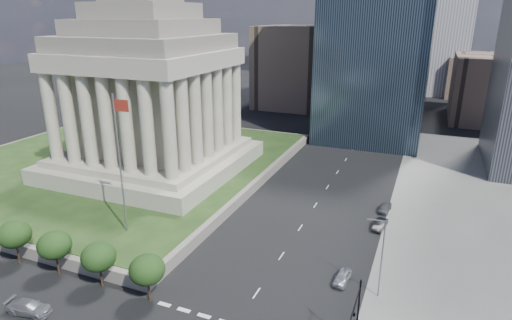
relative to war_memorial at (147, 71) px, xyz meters
The scene contains 14 objects.
ground 65.71m from the war_memorial, 56.82° to the left, with size 500.00×500.00×0.00m, color black.
plaza_terrace 23.35m from the war_memorial, 169.70° to the left, with size 66.00×70.00×1.80m, color slate.
plaza_lawn 22.52m from the war_memorial, 169.70° to the left, with size 64.00×68.00×0.10m, color #1C3314.
war_memorial is the anchor object (origin of this frame).
flagpole 28.16m from the war_memorial, 63.11° to the right, with size 2.52×0.24×20.00m.
midrise_glass 59.82m from the war_memorial, 52.55° to the left, with size 26.00×26.00×60.00m, color black.
building_filler_ne 105.88m from the war_memorial, 51.17° to the left, with size 20.00×30.00×20.00m, color brown.
building_filler_nw 82.43m from the war_memorial, 87.21° to the left, with size 24.00×30.00×28.00m, color brown.
traffic_signal_ne 60.00m from the war_memorial, 36.42° to the right, with size 0.30×5.74×8.00m.
street_lamp_north 54.92m from the war_memorial, 25.92° to the right, with size 2.13×0.22×10.00m.
suv_grey 47.47m from the war_memorial, 73.77° to the right, with size 2.10×5.16×1.50m, color slate.
parked_sedan_near 52.49m from the war_memorial, 26.92° to the right, with size 1.60×3.98×1.36m, color #96999F.
parked_sedan_mid 50.30m from the war_memorial, ahead, with size 1.45×4.17×1.37m, color black.
parked_sedan_far 50.00m from the war_memorial, ahead, with size 1.65×4.11×1.40m, color #4D4F54.
Camera 1 is at (16.52, -20.00, 31.63)m, focal length 30.00 mm.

